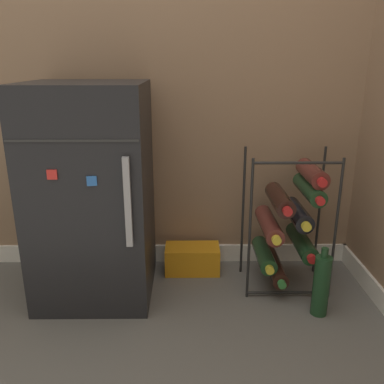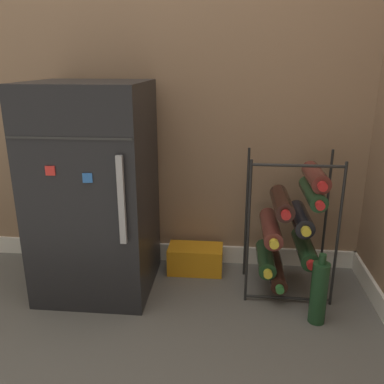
% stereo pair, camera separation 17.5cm
% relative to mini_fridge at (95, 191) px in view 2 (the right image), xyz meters
% --- Properties ---
extents(ground_plane, '(14.00, 14.00, 0.00)m').
position_rel_mini_fridge_xyz_m(ground_plane, '(0.42, -0.29, -0.46)').
color(ground_plane, '#56544F').
extents(wall_back, '(6.61, 0.07, 2.50)m').
position_rel_mini_fridge_xyz_m(wall_back, '(0.42, 0.31, 0.78)').
color(wall_back, '#84664C').
rests_on(wall_back, ground_plane).
extents(mini_fridge, '(0.48, 0.49, 0.92)m').
position_rel_mini_fridge_xyz_m(mini_fridge, '(0.00, 0.00, 0.00)').
color(mini_fridge, black).
rests_on(mini_fridge, ground_plane).
extents(wine_rack, '(0.38, 0.33, 0.63)m').
position_rel_mini_fridge_xyz_m(wine_rack, '(0.86, 0.04, -0.15)').
color(wine_rack, black).
rests_on(wine_rack, ground_plane).
extents(soda_box, '(0.27, 0.14, 0.13)m').
position_rel_mini_fridge_xyz_m(soda_box, '(0.43, 0.17, -0.40)').
color(soda_box, orange).
rests_on(soda_box, ground_plane).
extents(loose_bottle_floor, '(0.07, 0.07, 0.30)m').
position_rel_mini_fridge_xyz_m(loose_bottle_floor, '(0.95, -0.20, -0.33)').
color(loose_bottle_floor, '#19381E').
rests_on(loose_bottle_floor, ground_plane).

